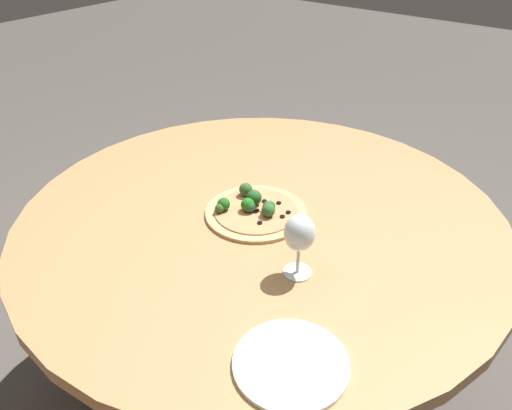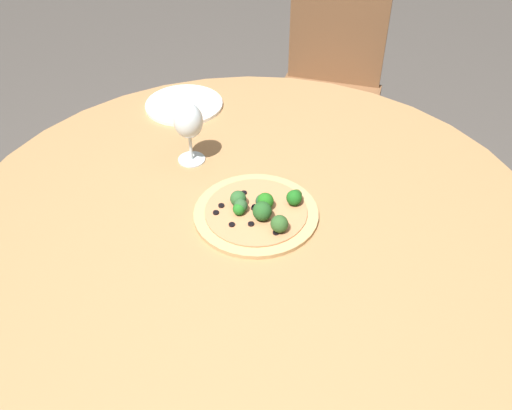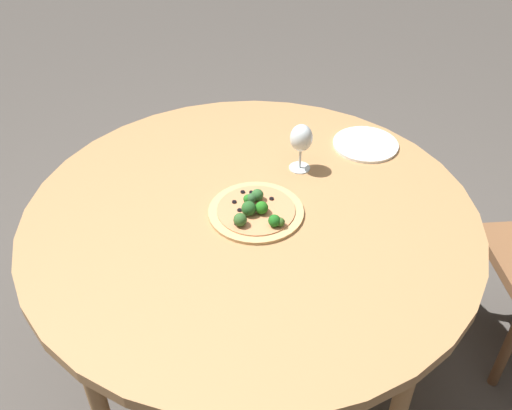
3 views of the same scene
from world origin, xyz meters
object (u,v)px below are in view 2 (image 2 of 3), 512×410
object	(u,v)px
chair	(329,87)
wine_glass	(188,123)
pizza	(258,211)
plate_near	(184,105)

from	to	relation	value
chair	wine_glass	distance (m)	1.02
pizza	plate_near	distance (m)	0.53
pizza	wine_glass	distance (m)	0.29
wine_glass	plate_near	world-z (taller)	wine_glass
wine_glass	plate_near	distance (m)	0.29
wine_glass	plate_near	bearing A→B (deg)	-149.25
chair	wine_glass	bearing A→B (deg)	-102.70
pizza	chair	bearing A→B (deg)	-173.88
pizza	wine_glass	size ratio (longest dim) A/B	1.75
pizza	plate_near	world-z (taller)	pizza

